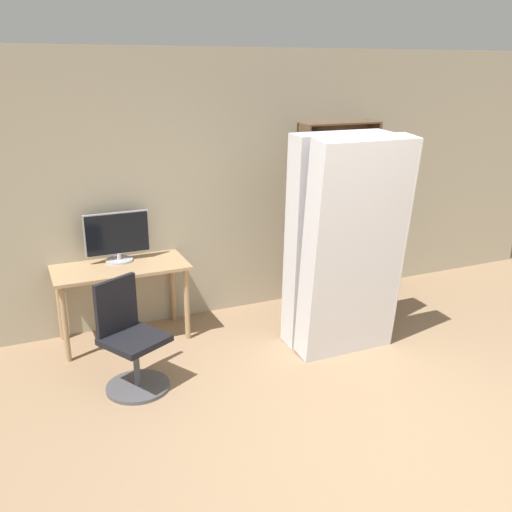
# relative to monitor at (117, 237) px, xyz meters

# --- Properties ---
(ground_plane) EXTENTS (16.00, 16.00, 0.00)m
(ground_plane) POSITION_rel_monitor_xyz_m (1.33, -2.89, -0.99)
(ground_plane) COLOR #937556
(wall_back) EXTENTS (8.00, 0.06, 2.70)m
(wall_back) POSITION_rel_monitor_xyz_m (1.33, 0.18, 0.36)
(wall_back) COLOR tan
(wall_back) RESTS_ON ground
(desk) EXTENTS (1.24, 0.59, 0.75)m
(desk) POSITION_rel_monitor_xyz_m (-0.02, -0.15, -0.35)
(desk) COLOR tan
(desk) RESTS_ON ground
(monitor) EXTENTS (0.61, 0.26, 0.48)m
(monitor) POSITION_rel_monitor_xyz_m (0.00, 0.00, 0.00)
(monitor) COLOR #B7B7BC
(monitor) RESTS_ON desk
(office_chair) EXTENTS (0.60, 0.60, 0.91)m
(office_chair) POSITION_rel_monitor_xyz_m (-0.14, -1.04, -0.63)
(office_chair) COLOR #4C4C51
(office_chair) RESTS_ON ground
(bookshelf) EXTENTS (0.88, 0.27, 1.96)m
(bookshelf) POSITION_rel_monitor_xyz_m (2.30, 0.04, -0.05)
(bookshelf) COLOR brown
(bookshelf) RESTS_ON ground
(mattress_near) EXTENTS (0.92, 0.45, 1.99)m
(mattress_near) POSITION_rel_monitor_xyz_m (1.81, -1.27, 0.00)
(mattress_near) COLOR silver
(mattress_near) RESTS_ON ground
(mattress_far) EXTENTS (0.92, 0.34, 1.98)m
(mattress_far) POSITION_rel_monitor_xyz_m (1.81, -0.94, -0.00)
(mattress_far) COLOR silver
(mattress_far) RESTS_ON ground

